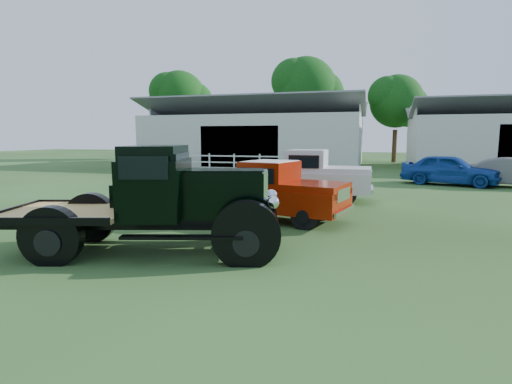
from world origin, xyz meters
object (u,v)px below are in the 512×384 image
(red_pickup, at_px, (267,190))
(misc_car_blue, at_px, (450,170))
(vintage_flatbed, at_px, (152,199))
(white_pickup, at_px, (304,175))

(red_pickup, height_order, misc_car_blue, red_pickup)
(vintage_flatbed, bearing_deg, red_pickup, 54.41)
(vintage_flatbed, height_order, misc_car_blue, vintage_flatbed)
(red_pickup, xyz_separation_m, misc_car_blue, (6.77, 10.88, -0.09))
(red_pickup, bearing_deg, vintage_flatbed, -96.82)
(vintage_flatbed, bearing_deg, white_pickup, 60.89)
(white_pickup, height_order, misc_car_blue, white_pickup)
(white_pickup, xyz_separation_m, misc_car_blue, (6.32, 6.90, -0.17))
(white_pickup, distance_m, misc_car_blue, 9.36)
(misc_car_blue, bearing_deg, white_pickup, 156.10)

